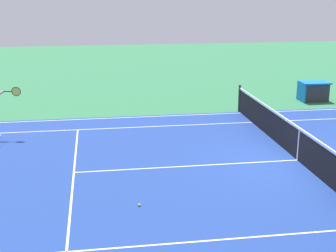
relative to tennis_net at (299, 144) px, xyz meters
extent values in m
plane|color=#2D7247|center=(0.00, 0.00, -0.49)|extent=(60.00, 60.00, 0.00)
cube|color=navy|center=(0.00, 0.00, -0.49)|extent=(24.20, 11.40, 0.00)
cube|color=white|center=(0.00, -5.50, -0.49)|extent=(23.80, 0.05, 0.01)
cube|color=white|center=(0.00, -4.11, -0.49)|extent=(23.80, 0.05, 0.01)
cube|color=white|center=(6.40, 0.00, -0.49)|extent=(0.05, 8.22, 0.01)
cube|color=white|center=(0.00, 0.00, -0.49)|extent=(12.80, 0.05, 0.01)
cylinder|color=#2D2D33|center=(0.00, -5.80, 0.05)|extent=(0.10, 0.10, 1.08)
cube|color=black|center=(0.00, 0.00, -0.05)|extent=(0.02, 11.60, 0.88)
cube|color=white|center=(0.00, 0.00, 0.46)|extent=(0.04, 11.60, 0.06)
cube|color=white|center=(0.00, 0.00, -0.05)|extent=(0.04, 0.06, 0.88)
cylinder|color=#232326|center=(8.59, -3.70, 1.05)|extent=(0.28, 0.08, 0.04)
torus|color=#232326|center=(8.31, -3.65, 1.05)|extent=(0.31, 0.08, 0.31)
cylinder|color=#C6D84C|center=(8.31, -3.65, 1.05)|extent=(0.27, 0.05, 0.27)
sphere|color=#CCE01E|center=(4.84, 2.34, -0.46)|extent=(0.07, 0.07, 0.07)
cube|color=#2D2D33|center=(-3.82, -7.11, -0.09)|extent=(1.10, 0.70, 0.80)
cube|color=blue|center=(-3.82, -7.11, 0.33)|extent=(1.24, 0.84, 0.06)
cube|color=blue|center=(-3.22, -7.11, -0.07)|extent=(0.06, 0.84, 0.84)
camera|label=1|loc=(5.73, 12.37, 4.34)|focal=51.25mm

